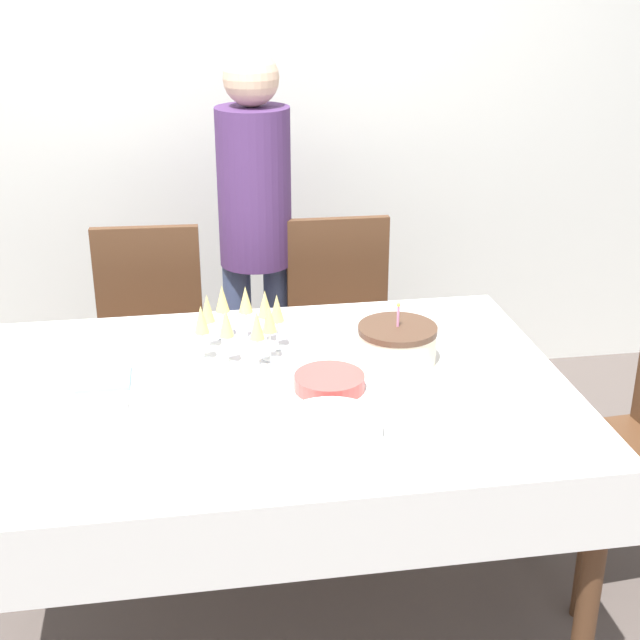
{
  "coord_description": "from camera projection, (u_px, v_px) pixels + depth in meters",
  "views": [
    {
      "loc": [
        -0.22,
        -2.23,
        1.9
      ],
      "look_at": [
        0.17,
        0.17,
        0.88
      ],
      "focal_mm": 50.0,
      "sensor_mm": 36.0,
      "label": 1
    }
  ],
  "objects": [
    {
      "name": "napkin_pile",
      "position": [
        103.0,
        379.0,
        2.52
      ],
      "size": [
        0.15,
        0.15,
        0.01
      ],
      "color": "#8CC6E0",
      "rests_on": "dining_table"
    },
    {
      "name": "plate_stack_main",
      "position": [
        331.0,
        426.0,
        2.25
      ],
      "size": [
        0.26,
        0.26,
        0.03
      ],
      "color": "white",
      "rests_on": "dining_table"
    },
    {
      "name": "champagne_tray",
      "position": [
        242.0,
        326.0,
        2.66
      ],
      "size": [
        0.36,
        0.36,
        0.18
      ],
      "color": "silver",
      "rests_on": "dining_table"
    },
    {
      "name": "ground_plane",
      "position": [
        276.0,
        604.0,
        2.79
      ],
      "size": [
        12.0,
        12.0,
        0.0
      ],
      "primitive_type": "plane",
      "color": "#564C47"
    },
    {
      "name": "plate_stack_dessert",
      "position": [
        329.0,
        382.0,
        2.47
      ],
      "size": [
        0.2,
        0.2,
        0.04
      ],
      "color": "#CC4C47",
      "rests_on": "dining_table"
    },
    {
      "name": "fork_pile",
      "position": [
        94.0,
        406.0,
        2.36
      ],
      "size": [
        0.18,
        0.09,
        0.02
      ],
      "color": "silver",
      "rests_on": "dining_table"
    },
    {
      "name": "dining_chair_far_right",
      "position": [
        342.0,
        332.0,
        3.47
      ],
      "size": [
        0.43,
        0.43,
        0.95
      ],
      "color": "#51331E",
      "rests_on": "ground_plane"
    },
    {
      "name": "birthday_cake",
      "position": [
        397.0,
        344.0,
        2.63
      ],
      "size": [
        0.23,
        0.23,
        0.19
      ],
      "color": "beige",
      "rests_on": "dining_table"
    },
    {
      "name": "wall_back",
      "position": [
        226.0,
        90.0,
        3.73
      ],
      "size": [
        8.0,
        0.05,
        2.7
      ],
      "color": "silver",
      "rests_on": "ground_plane"
    },
    {
      "name": "person_standing",
      "position": [
        255.0,
        218.0,
        3.42
      ],
      "size": [
        0.28,
        0.28,
        1.57
      ],
      "color": "#3F4C72",
      "rests_on": "ground_plane"
    },
    {
      "name": "cake_knife",
      "position": [
        412.0,
        386.0,
        2.49
      ],
      "size": [
        0.29,
        0.1,
        0.0
      ],
      "color": "silver",
      "rests_on": "dining_table"
    },
    {
      "name": "dining_chair_far_left",
      "position": [
        150.0,
        345.0,
        3.36
      ],
      "size": [
        0.44,
        0.44,
        0.95
      ],
      "color": "#51331E",
      "rests_on": "ground_plane"
    },
    {
      "name": "dining_table",
      "position": [
        272.0,
        418.0,
        2.53
      ],
      "size": [
        1.67,
        1.17,
        0.76
      ],
      "color": "white",
      "rests_on": "ground_plane"
    }
  ]
}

